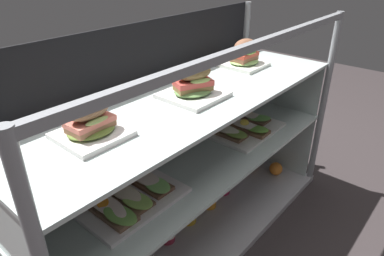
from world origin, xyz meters
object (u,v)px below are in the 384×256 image
(plated_roll_sandwich_far_right, at_px, (193,86))
(open_sandwich_tray_mid_right, at_px, (126,195))
(open_sandwich_tray_right_of_center, at_px, (240,126))
(juice_bottle_tucked_behind, at_px, (210,193))
(orange_fruit_beside_bottles, at_px, (251,161))
(plated_roll_sandwich_right_of_center, at_px, (244,56))
(juice_bottle_near_post, at_px, (138,241))
(juice_bottle_front_fourth, at_px, (224,177))
(juice_bottle_front_right_end, at_px, (188,203))
(juice_bottle_back_left, at_px, (167,226))
(plated_roll_sandwich_left_of_center, at_px, (90,123))
(juice_bottle_back_right, at_px, (237,162))
(orange_fruit_near_left_post, at_px, (276,169))

(plated_roll_sandwich_far_right, relative_size, open_sandwich_tray_mid_right, 0.59)
(plated_roll_sandwich_far_right, relative_size, open_sandwich_tray_right_of_center, 0.59)
(juice_bottle_tucked_behind, distance_m, orange_fruit_beside_bottles, 0.41)
(open_sandwich_tray_mid_right, bearing_deg, plated_roll_sandwich_right_of_center, 3.80)
(plated_roll_sandwich_right_of_center, height_order, open_sandwich_tray_right_of_center, plated_roll_sandwich_right_of_center)
(plated_roll_sandwich_far_right, distance_m, plated_roll_sandwich_right_of_center, 0.43)
(juice_bottle_near_post, xyz_separation_m, juice_bottle_front_fourth, (0.56, -0.00, -0.00))
(juice_bottle_front_right_end, bearing_deg, open_sandwich_tray_mid_right, -173.56)
(open_sandwich_tray_right_of_center, relative_size, juice_bottle_near_post, 1.41)
(juice_bottle_front_right_end, bearing_deg, juice_bottle_near_post, 178.34)
(plated_roll_sandwich_far_right, height_order, juice_bottle_back_left, plated_roll_sandwich_far_right)
(juice_bottle_tucked_behind, bearing_deg, orange_fruit_beside_bottles, 3.31)
(open_sandwich_tray_right_of_center, height_order, juice_bottle_back_left, open_sandwich_tray_right_of_center)
(plated_roll_sandwich_far_right, relative_size, orange_fruit_beside_bottles, 2.40)
(plated_roll_sandwich_left_of_center, relative_size, juice_bottle_back_right, 0.78)
(juice_bottle_back_left, bearing_deg, orange_fruit_near_left_post, -8.67)
(juice_bottle_back_left, xyz_separation_m, juice_bottle_front_right_end, (0.14, 0.01, 0.02))
(open_sandwich_tray_mid_right, xyz_separation_m, juice_bottle_near_post, (0.07, 0.05, -0.29))
(open_sandwich_tray_right_of_center, height_order, juice_bottle_front_fourth, open_sandwich_tray_right_of_center)
(juice_bottle_back_left, bearing_deg, juice_bottle_tucked_behind, -0.19)
(plated_roll_sandwich_left_of_center, bearing_deg, open_sandwich_tray_mid_right, -7.65)
(open_sandwich_tray_right_of_center, distance_m, juice_bottle_tucked_behind, 0.35)
(juice_bottle_near_post, bearing_deg, juice_bottle_back_left, -6.73)
(plated_roll_sandwich_right_of_center, distance_m, juice_bottle_front_right_end, 0.70)
(juice_bottle_tucked_behind, relative_size, juice_bottle_back_right, 0.87)
(plated_roll_sandwich_left_of_center, distance_m, open_sandwich_tray_right_of_center, 0.80)
(juice_bottle_near_post, relative_size, juice_bottle_back_right, 1.05)
(orange_fruit_beside_bottles, bearing_deg, plated_roll_sandwich_right_of_center, -178.45)
(juice_bottle_tucked_behind, height_order, orange_fruit_near_left_post, juice_bottle_tucked_behind)
(plated_roll_sandwich_left_of_center, relative_size, juice_bottle_back_left, 0.86)
(juice_bottle_near_post, bearing_deg, open_sandwich_tray_right_of_center, -5.27)
(plated_roll_sandwich_far_right, relative_size, juice_bottle_front_right_end, 0.82)
(open_sandwich_tray_right_of_center, distance_m, juice_bottle_back_right, 0.32)
(juice_bottle_near_post, distance_m, orange_fruit_beside_bottles, 0.84)
(juice_bottle_back_left, xyz_separation_m, orange_fruit_near_left_post, (0.73, -0.11, -0.04))
(open_sandwich_tray_mid_right, distance_m, juice_bottle_front_fourth, 0.69)
(juice_bottle_back_left, relative_size, juice_bottle_back_right, 0.91)
(juice_bottle_tucked_behind, bearing_deg, plated_roll_sandwich_far_right, -166.06)
(juice_bottle_back_right, xyz_separation_m, orange_fruit_beside_bottles, (0.12, -0.02, -0.05))
(juice_bottle_back_right, bearing_deg, juice_bottle_back_left, -176.21)
(juice_bottle_front_fourth, bearing_deg, juice_bottle_front_right_end, -178.98)
(juice_bottle_near_post, height_order, juice_bottle_front_right_end, juice_bottle_front_right_end)
(juice_bottle_tucked_behind, bearing_deg, juice_bottle_back_left, 179.81)
(juice_bottle_front_right_end, bearing_deg, juice_bottle_front_fourth, 1.02)
(plated_roll_sandwich_left_of_center, xyz_separation_m, open_sandwich_tray_mid_right, (0.08, -0.01, -0.29))
(open_sandwich_tray_mid_right, bearing_deg, juice_bottle_front_right_end, 6.44)
(open_sandwich_tray_right_of_center, bearing_deg, plated_roll_sandwich_far_right, -179.05)
(open_sandwich_tray_mid_right, relative_size, juice_bottle_tucked_behind, 1.70)
(plated_roll_sandwich_right_of_center, distance_m, open_sandwich_tray_right_of_center, 0.31)
(open_sandwich_tray_right_of_center, relative_size, juice_bottle_tucked_behind, 1.70)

